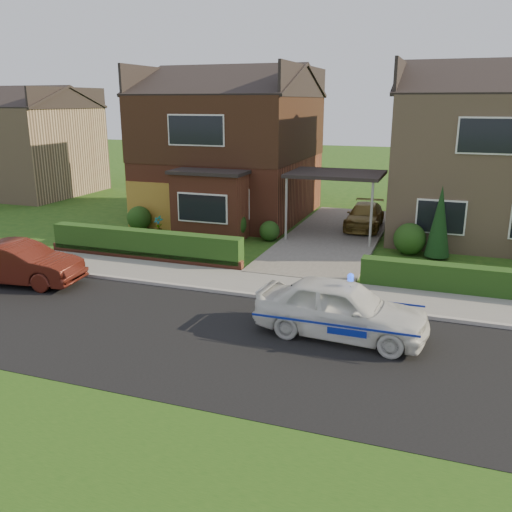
% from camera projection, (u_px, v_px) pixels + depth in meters
% --- Properties ---
extents(ground, '(120.00, 120.00, 0.00)m').
position_uv_depth(ground, '(239.00, 343.00, 12.96)').
color(ground, '#1E4813').
rests_on(ground, ground).
extents(road, '(60.00, 6.00, 0.02)m').
position_uv_depth(road, '(239.00, 343.00, 12.96)').
color(road, black).
rests_on(road, ground).
extents(kerb, '(60.00, 0.16, 0.12)m').
position_uv_depth(kerb, '(277.00, 298.00, 15.71)').
color(kerb, '#9E9993').
rests_on(kerb, ground).
extents(sidewalk, '(60.00, 2.00, 0.10)m').
position_uv_depth(sidewalk, '(288.00, 287.00, 16.66)').
color(sidewalk, slate).
rests_on(sidewalk, ground).
extents(grass_verge, '(60.00, 4.00, 0.01)m').
position_uv_depth(grass_verge, '(123.00, 473.00, 8.43)').
color(grass_verge, '#1E4813').
rests_on(grass_verge, ground).
extents(driveway, '(3.80, 12.00, 0.12)m').
position_uv_depth(driveway, '(334.00, 236.00, 22.91)').
color(driveway, '#666059').
rests_on(driveway, ground).
extents(house_left, '(7.50, 9.53, 7.25)m').
position_uv_depth(house_left, '(232.00, 139.00, 26.36)').
color(house_left, brown).
rests_on(house_left, ground).
extents(house_right, '(7.50, 8.06, 7.25)m').
position_uv_depth(house_right, '(488.00, 148.00, 22.76)').
color(house_right, tan).
rests_on(house_right, ground).
extents(carport_link, '(3.80, 3.00, 2.77)m').
position_uv_depth(carport_link, '(336.00, 175.00, 22.15)').
color(carport_link, black).
rests_on(carport_link, ground).
extents(garage_door, '(2.20, 0.10, 2.10)m').
position_uv_depth(garage_door, '(149.00, 206.00, 24.35)').
color(garage_door, olive).
rests_on(garage_door, ground).
extents(dwarf_wall, '(7.70, 0.25, 0.36)m').
position_uv_depth(dwarf_wall, '(143.00, 256.00, 19.58)').
color(dwarf_wall, brown).
rests_on(dwarf_wall, ground).
extents(hedge_left, '(7.50, 0.55, 0.90)m').
position_uv_depth(hedge_left, '(146.00, 260.00, 19.77)').
color(hedge_left, '#1B3812').
rests_on(hedge_left, ground).
extents(hedge_right, '(7.50, 0.55, 0.80)m').
position_uv_depth(hedge_right, '(489.00, 298.00, 15.94)').
color(hedge_right, '#1B3812').
rests_on(hedge_right, ground).
extents(shrub_left_far, '(1.08, 1.08, 1.08)m').
position_uv_depth(shrub_left_far, '(139.00, 218.00, 24.15)').
color(shrub_left_far, '#1B3812').
rests_on(shrub_left_far, ground).
extents(shrub_left_mid, '(1.32, 1.32, 1.32)m').
position_uv_depth(shrub_left_mid, '(231.00, 224.00, 22.49)').
color(shrub_left_mid, '#1B3812').
rests_on(shrub_left_mid, ground).
extents(shrub_left_near, '(0.84, 0.84, 0.84)m').
position_uv_depth(shrub_left_near, '(270.00, 231.00, 22.31)').
color(shrub_left_near, '#1B3812').
rests_on(shrub_left_near, ground).
extents(shrub_right_near, '(1.20, 1.20, 1.20)m').
position_uv_depth(shrub_right_near, '(410.00, 239.00, 20.28)').
color(shrub_right_near, '#1B3812').
rests_on(shrub_right_near, ground).
extents(conifer_a, '(0.90, 0.90, 2.60)m').
position_uv_depth(conifer_a, '(439.00, 224.00, 19.58)').
color(conifer_a, black).
rests_on(conifer_a, ground).
extents(neighbour_left, '(6.50, 7.00, 5.20)m').
position_uv_depth(neighbour_left, '(30.00, 151.00, 33.18)').
color(neighbour_left, tan).
rests_on(neighbour_left, ground).
extents(police_car, '(3.86, 4.31, 1.59)m').
position_uv_depth(police_car, '(341.00, 309.00, 13.15)').
color(police_car, silver).
rests_on(police_car, ground).
extents(driveway_car, '(1.57, 3.69, 1.06)m').
position_uv_depth(driveway_car, '(365.00, 216.00, 24.08)').
color(driveway_car, brown).
rests_on(driveway_car, driveway).
extents(street_car, '(1.85, 4.15, 1.32)m').
position_uv_depth(street_car, '(19.00, 264.00, 16.98)').
color(street_car, '#48160F').
rests_on(street_car, ground).
extents(potted_plant_a, '(0.45, 0.33, 0.81)m').
position_uv_depth(potted_plant_a, '(159.00, 226.00, 23.33)').
color(potted_plant_a, gray).
rests_on(potted_plant_a, ground).
extents(potted_plant_b, '(0.48, 0.46, 0.69)m').
position_uv_depth(potted_plant_b, '(108.00, 242.00, 20.80)').
color(potted_plant_b, gray).
rests_on(potted_plant_b, ground).
extents(potted_plant_c, '(0.65, 0.65, 0.84)m').
position_uv_depth(potted_plant_c, '(131.00, 243.00, 20.49)').
color(potted_plant_c, gray).
rests_on(potted_plant_c, ground).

